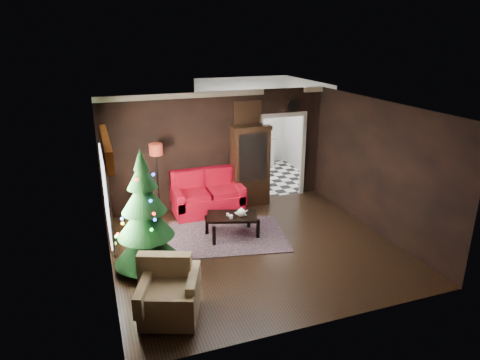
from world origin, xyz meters
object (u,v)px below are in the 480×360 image
object	(u,v)px
teapot	(241,212)
kitchen_table	(253,170)
loveseat	(208,193)
floor_lamp	(158,185)
wall_clock	(293,105)
armchair	(169,291)
christmas_tree	(145,216)
coffee_table	(232,225)
curio_cabinet	(250,167)

from	to	relation	value
teapot	kitchen_table	distance (m)	3.50
loveseat	teapot	xyz separation A→B (m)	(0.30, -1.51, 0.07)
floor_lamp	wall_clock	xyz separation A→B (m)	(3.49, 0.38, 1.55)
teapot	armchair	bearing A→B (deg)	-131.74
wall_clock	christmas_tree	bearing A→B (deg)	-148.20
coffee_table	wall_clock	bearing A→B (deg)	38.85
curio_cabinet	christmas_tree	size ratio (longest dim) A/B	0.83
loveseat	teapot	bearing A→B (deg)	-78.75
loveseat	christmas_tree	distance (m)	2.78
curio_cabinet	armchair	world-z (taller)	curio_cabinet
christmas_tree	kitchen_table	world-z (taller)	christmas_tree
loveseat	wall_clock	xyz separation A→B (m)	(2.35, 0.40, 1.88)
floor_lamp	coffee_table	world-z (taller)	floor_lamp
loveseat	coffee_table	xyz separation A→B (m)	(0.14, -1.38, -0.25)
loveseat	teapot	distance (m)	1.54
christmas_tree	wall_clock	world-z (taller)	wall_clock
floor_lamp	christmas_tree	distance (m)	2.23
christmas_tree	coffee_table	xyz separation A→B (m)	(1.85, 0.74, -0.80)
curio_cabinet	floor_lamp	bearing A→B (deg)	-175.06
wall_clock	curio_cabinet	bearing A→B (deg)	-171.47
floor_lamp	kitchen_table	bearing A→B (deg)	28.97
floor_lamp	kitchen_table	size ratio (longest dim) A/B	2.55
christmas_tree	teapot	xyz separation A→B (m)	(2.01, 0.61, -0.48)
armchair	kitchen_table	world-z (taller)	armchair
coffee_table	teapot	size ratio (longest dim) A/B	5.29
coffee_table	wall_clock	distance (m)	3.55
coffee_table	floor_lamp	bearing A→B (deg)	132.33
teapot	kitchen_table	world-z (taller)	kitchen_table
armchair	teapot	bearing A→B (deg)	69.03
floor_lamp	armchair	xyz separation A→B (m)	(-0.46, -3.66, -0.37)
coffee_table	kitchen_table	size ratio (longest dim) A/B	1.38
loveseat	floor_lamp	xyz separation A→B (m)	(-1.14, 0.02, 0.33)
curio_cabinet	armchair	size ratio (longest dim) A/B	2.13
coffee_table	wall_clock	world-z (taller)	wall_clock
curio_cabinet	teapot	size ratio (longest dim) A/B	9.71
floor_lamp	kitchen_table	xyz separation A→B (m)	(2.94, 1.63, -0.46)
teapot	coffee_table	bearing A→B (deg)	142.06
armchair	coffee_table	xyz separation A→B (m)	(1.74, 2.26, -0.21)
floor_lamp	wall_clock	distance (m)	3.84
curio_cabinet	wall_clock	world-z (taller)	wall_clock
coffee_table	teapot	world-z (taller)	teapot
loveseat	christmas_tree	world-z (taller)	christmas_tree
christmas_tree	loveseat	bearing A→B (deg)	51.06
coffee_table	teapot	distance (m)	0.38
curio_cabinet	teapot	world-z (taller)	curio_cabinet
coffee_table	kitchen_table	bearing A→B (deg)	61.27
loveseat	wall_clock	world-z (taller)	wall_clock
floor_lamp	teapot	world-z (taller)	floor_lamp
loveseat	christmas_tree	size ratio (longest dim) A/B	0.75
floor_lamp	wall_clock	size ratio (longest dim) A/B	5.96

